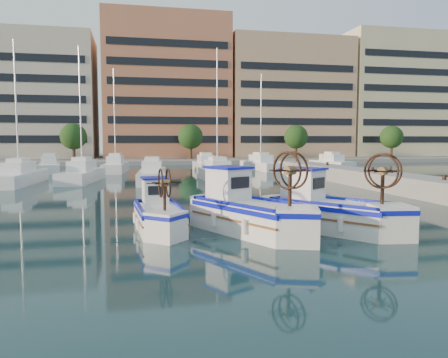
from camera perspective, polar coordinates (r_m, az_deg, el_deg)
ground at (r=17.78m, az=5.34°, el=-6.46°), size 300.00×300.00×0.00m
quay at (r=30.75m, az=24.46°, el=-0.90°), size 3.00×60.00×1.20m
waterfront at (r=83.28m, az=-1.84°, el=10.22°), size 180.00×40.00×25.60m
yacht_marina at (r=44.40m, az=-9.86°, el=1.06°), size 40.93×22.57×11.50m
fishing_boat_a at (r=17.57m, az=-8.56°, el=-4.29°), size 1.95×4.16×2.56m
fishing_boat_b at (r=16.80m, az=3.11°, el=-4.08°), size 4.03×5.26×3.17m
fishing_boat_c at (r=17.66m, az=13.46°, el=-3.85°), size 4.46×4.97×3.09m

